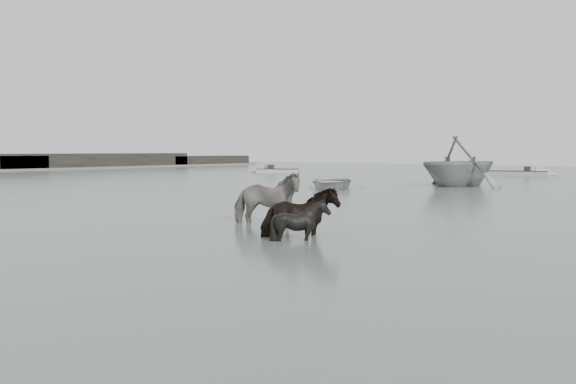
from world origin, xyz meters
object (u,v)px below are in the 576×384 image
Objects in this scene: pony_pinto at (267,194)px; rowboat_lead at (331,180)px; pony_black at (301,214)px; pony_dark at (301,204)px.

rowboat_lead is at bearing 2.29° from pony_pinto.
pony_dark is at bearing 28.11° from pony_black.
pony_black is (2.37, -1.62, -0.24)m from pony_pinto.
rowboat_lead is at bearing 39.14° from pony_dark.
rowboat_lead is (-6.69, 13.19, -0.39)m from pony_pinto.
pony_pinto is at bearing 67.65° from pony_dark.
pony_pinto is 2.40m from pony_dark.
rowboat_lead is (-8.76, 14.39, -0.30)m from pony_dark.
pony_dark reaches higher than pony_black.
pony_pinto is at bearing -85.57° from rowboat_lead.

